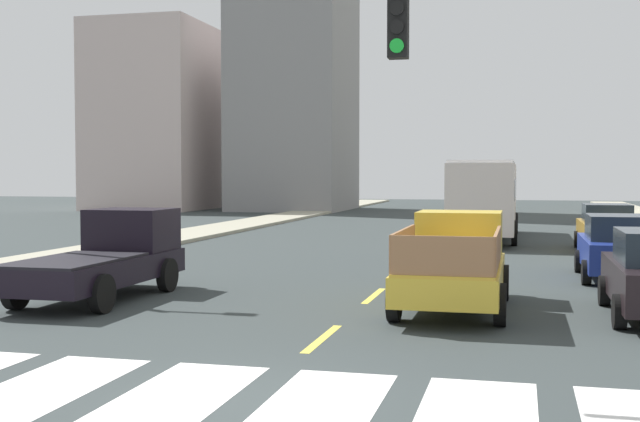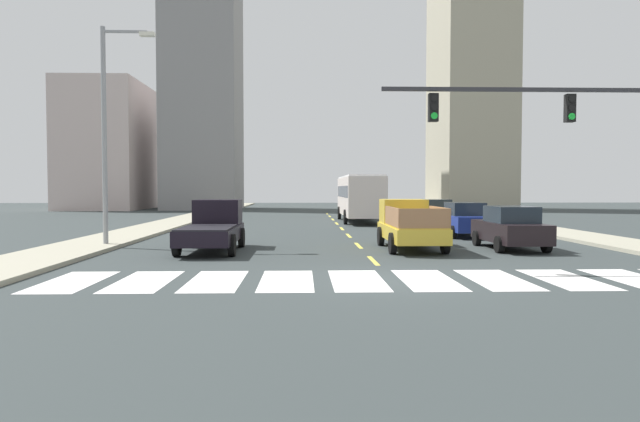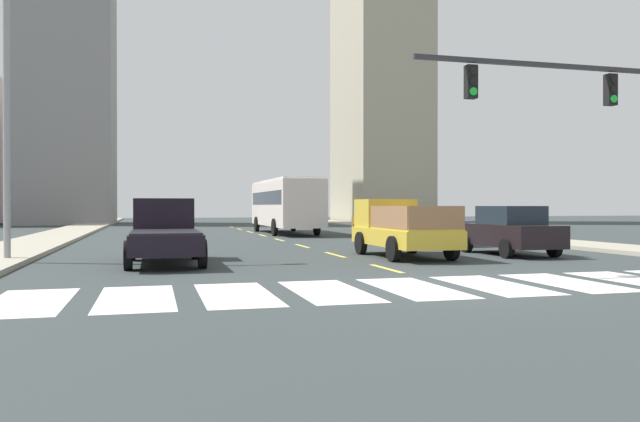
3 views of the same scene
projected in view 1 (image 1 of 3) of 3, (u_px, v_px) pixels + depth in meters
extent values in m
plane|color=#323939|center=(245.00, 402.00, 9.98)|extent=(160.00, 160.00, 0.00)
cube|color=#A19C86|center=(117.00, 248.00, 30.13)|extent=(2.91, 110.00, 0.15)
cube|color=silver|center=(43.00, 388.00, 10.65)|extent=(1.39, 3.51, 0.01)
cube|color=silver|center=(175.00, 397.00, 10.20)|extent=(1.39, 3.51, 0.01)
cube|color=silver|center=(319.00, 407.00, 9.76)|extent=(1.39, 3.51, 0.01)
cube|color=silver|center=(476.00, 419.00, 9.31)|extent=(1.39, 3.51, 0.01)
cube|color=#E1CD46|center=(322.00, 338.00, 13.86)|extent=(0.16, 2.40, 0.01)
cube|color=#E1CD46|center=(374.00, 296.00, 18.71)|extent=(0.16, 2.40, 0.01)
cube|color=#E1CD46|center=(404.00, 271.00, 23.56)|extent=(0.16, 2.40, 0.01)
cube|color=#E1CD46|center=(424.00, 254.00, 28.40)|extent=(0.16, 2.40, 0.01)
cube|color=#E1CD46|center=(438.00, 242.00, 33.25)|extent=(0.16, 2.40, 0.01)
cube|color=#E1CD46|center=(449.00, 234.00, 38.10)|extent=(0.16, 2.40, 0.01)
cube|color=#E1CD46|center=(457.00, 227.00, 42.95)|extent=(0.16, 2.40, 0.01)
cube|color=#E1CD46|center=(463.00, 222.00, 47.80)|extent=(0.16, 2.40, 0.01)
cube|color=gold|center=(453.00, 277.00, 16.68)|extent=(1.96, 5.20, 0.56)
cube|color=gold|center=(460.00, 234.00, 18.30)|extent=(1.84, 1.60, 1.00)
cube|color=#19232D|center=(461.00, 224.00, 18.72)|extent=(1.72, 0.08, 0.56)
cube|color=gold|center=(449.00, 268.00, 15.75)|extent=(1.84, 3.30, 0.06)
cylinder|color=black|center=(415.00, 280.00, 18.44)|extent=(0.22, 0.80, 0.80)
cylinder|color=black|center=(504.00, 283.00, 17.97)|extent=(0.22, 0.80, 0.80)
cylinder|color=black|center=(394.00, 301.00, 15.42)|extent=(0.22, 0.80, 0.80)
cylinder|color=black|center=(500.00, 305.00, 14.95)|extent=(0.22, 0.80, 0.80)
cube|color=#926744|center=(403.00, 247.00, 15.95)|extent=(0.06, 3.17, 0.70)
cube|color=#926744|center=(497.00, 249.00, 15.51)|extent=(0.06, 3.17, 0.70)
cube|color=#926744|center=(442.00, 256.00, 14.19)|extent=(1.80, 0.06, 0.70)
cube|color=black|center=(97.00, 270.00, 18.05)|extent=(1.96, 5.20, 0.56)
cube|color=black|center=(132.00, 229.00, 19.66)|extent=(1.84, 1.60, 1.00)
cube|color=#19232D|center=(140.00, 221.00, 20.08)|extent=(1.72, 0.08, 0.56)
cube|color=black|center=(74.00, 260.00, 17.11)|extent=(1.84, 3.30, 0.06)
cylinder|color=black|center=(93.00, 273.00, 19.81)|extent=(0.22, 0.80, 0.80)
cylinder|color=black|center=(168.00, 275.00, 19.34)|extent=(0.22, 0.80, 0.80)
cylinder|color=black|center=(16.00, 290.00, 16.78)|extent=(0.22, 0.80, 0.80)
cylinder|color=black|center=(102.00, 294.00, 16.31)|extent=(0.22, 0.80, 0.80)
cube|color=beige|center=(485.00, 196.00, 34.76)|extent=(2.50, 10.80, 2.70)
cube|color=#19232D|center=(485.00, 188.00, 34.75)|extent=(2.52, 9.94, 0.80)
cube|color=silver|center=(486.00, 163.00, 34.70)|extent=(2.40, 10.37, 0.12)
cylinder|color=black|center=(461.00, 223.00, 38.37)|extent=(0.22, 1.00, 1.00)
cylinder|color=black|center=(515.00, 223.00, 37.77)|extent=(0.22, 1.00, 1.00)
cylinder|color=black|center=(450.00, 232.00, 32.24)|extent=(0.22, 1.00, 1.00)
cylinder|color=black|center=(514.00, 233.00, 31.65)|extent=(0.22, 1.00, 1.00)
cube|color=#A7761C|center=(606.00, 232.00, 29.36)|extent=(1.80, 4.40, 0.76)
cube|color=#1E2833|center=(607.00, 213.00, 29.18)|extent=(1.58, 2.11, 0.64)
cylinder|color=black|center=(577.00, 239.00, 30.91)|extent=(0.22, 0.64, 0.64)
cylinder|color=black|center=(628.00, 240.00, 30.48)|extent=(0.22, 0.64, 0.64)
cylinder|color=black|center=(583.00, 245.00, 28.27)|extent=(0.22, 0.64, 0.64)
cylinder|color=black|center=(638.00, 246.00, 27.84)|extent=(0.22, 0.64, 0.64)
cylinder|color=black|center=(604.00, 291.00, 17.31)|extent=(0.22, 0.64, 0.64)
cylinder|color=black|center=(619.00, 312.00, 14.67)|extent=(0.22, 0.64, 0.64)
cube|color=navy|center=(618.00, 253.00, 21.59)|extent=(1.80, 4.40, 0.76)
cube|color=#1E2833|center=(619.00, 227.00, 21.41)|extent=(1.58, 2.11, 0.64)
cylinder|color=black|center=(579.00, 261.00, 23.14)|extent=(0.22, 0.64, 0.64)
cylinder|color=black|center=(586.00, 272.00, 20.50)|extent=(0.22, 0.64, 0.64)
cube|color=black|center=(398.00, 29.00, 11.45)|extent=(0.28, 0.24, 0.84)
cylinder|color=black|center=(397.00, 8.00, 11.31)|extent=(0.20, 0.04, 0.20)
cylinder|color=black|center=(397.00, 27.00, 11.33)|extent=(0.20, 0.04, 0.20)
cylinder|color=green|center=(397.00, 46.00, 11.34)|extent=(0.20, 0.04, 0.20)
cube|color=beige|center=(162.00, 119.00, 65.64)|extent=(8.53, 11.96, 14.53)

